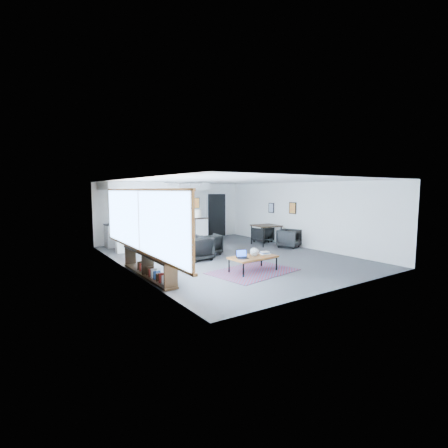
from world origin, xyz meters
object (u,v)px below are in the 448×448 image
laptop (242,256)px  armchair_left (198,247)px  dining_table (266,227)px  dining_chair_far (263,235)px  microwave (161,217)px  ceramic_pot (254,252)px  armchair_right (209,243)px  book_stack (265,253)px  coffee_table (253,258)px  dining_chair_near (289,239)px  floor_lamp (195,215)px

laptop → armchair_left: 2.22m
laptop → dining_table: (3.65, 3.18, 0.27)m
dining_chair_far → microwave: 4.54m
laptop → microwave: size_ratio=0.62×
ceramic_pot → armchair_right: bearing=84.9°
ceramic_pot → armchair_left: armchair_left is taller
book_stack → dining_table: bearing=48.4°
book_stack → armchair_left: (-1.01, 2.17, -0.05)m
coffee_table → armchair_left: armchair_left is taller
laptop → armchair_left: bearing=114.1°
coffee_table → dining_chair_near: 4.26m
dining_table → dining_chair_near: 1.12m
armchair_left → dining_table: (3.79, 0.96, 0.35)m
floor_lamp → microwave: floor_lamp is taller
armchair_right → dining_table: bearing=-166.0°
armchair_left → floor_lamp: 1.91m
ceramic_pot → microwave: size_ratio=0.43×
dining_chair_near → microwave: size_ratio=1.15×
microwave → dining_chair_near: bearing=-47.1°
microwave → laptop: bearing=-92.4°
coffee_table → laptop: (-0.39, 0.01, 0.10)m
armchair_left → armchair_right: (0.80, 0.64, -0.02)m
armchair_left → dining_chair_far: armchair_left is taller
coffee_table → book_stack: (0.48, 0.05, 0.07)m
armchair_left → floor_lamp: size_ratio=0.54×
armchair_right → coffee_table: bearing=92.4°
coffee_table → armchair_right: size_ratio=1.73×
laptop → dining_table: size_ratio=0.34×
floor_lamp → dining_table: floor_lamp is taller
armchair_left → armchair_right: bearing=-144.3°
coffee_table → ceramic_pot: 0.17m
book_stack → armchair_right: armchair_right is taller
dining_chair_near → microwave: bearing=108.9°
armchair_right → floor_lamp: 1.29m
coffee_table → floor_lamp: floor_lamp is taller
ceramic_pot → laptop: bearing=173.0°
armchair_left → floor_lamp: bearing=-118.9°
armchair_left → dining_table: bearing=-168.6°
floor_lamp → book_stack: bearing=-85.7°
book_stack → dining_table: size_ratio=0.27×
book_stack → microwave: (-0.57, 6.22, 0.66)m
book_stack → floor_lamp: (-0.28, 3.67, 0.88)m
armchair_right → armchair_left: bearing=46.4°
dining_chair_near → laptop: bearing=-175.0°
coffee_table → microwave: size_ratio=2.32×
coffee_table → laptop: laptop is taller
armchair_left → dining_chair_near: armchair_left is taller
book_stack → ceramic_pot: bearing=-168.9°
dining_chair_near → dining_chair_far: 1.62m
book_stack → dining_chair_far: bearing=50.1°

